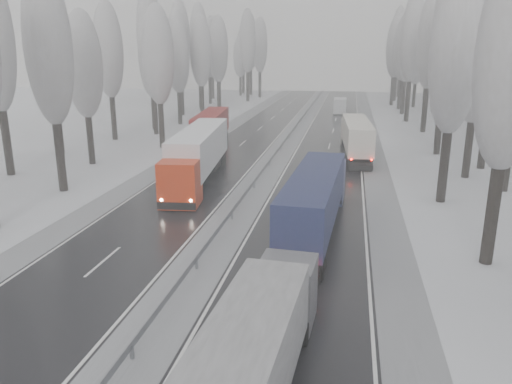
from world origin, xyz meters
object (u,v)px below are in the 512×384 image
(truck_grey_tarp, at_px, (243,378))
(truck_red_red, at_px, (209,129))
(box_truck_distant, at_px, (340,105))
(truck_blue_box, at_px, (316,197))
(truck_cream_box, at_px, (356,135))
(truck_red_white, at_px, (198,153))

(truck_grey_tarp, xyz_separation_m, truck_red_red, (-13.09, 42.93, 0.20))
(box_truck_distant, bearing_deg, truck_red_red, -110.58)
(truck_grey_tarp, height_order, truck_blue_box, truck_blue_box)
(truck_grey_tarp, height_order, truck_red_red, truck_red_red)
(truck_grey_tarp, xyz_separation_m, truck_cream_box, (3.33, 41.83, 0.16))
(truck_red_red, bearing_deg, box_truck_distant, 63.25)
(truck_grey_tarp, relative_size, truck_cream_box, 0.93)
(truck_cream_box, xyz_separation_m, box_truck_distant, (-2.56, 38.32, -0.96))
(truck_cream_box, bearing_deg, truck_red_white, -137.40)
(truck_cream_box, distance_m, truck_red_red, 16.45)
(truck_grey_tarp, distance_m, box_truck_distant, 80.15)
(truck_blue_box, relative_size, truck_cream_box, 1.03)
(truck_red_white, bearing_deg, box_truck_distant, 72.43)
(box_truck_distant, distance_m, truck_red_red, 39.73)
(truck_blue_box, height_order, truck_cream_box, truck_blue_box)
(truck_blue_box, bearing_deg, truck_cream_box, 87.15)
(truck_blue_box, bearing_deg, truck_grey_tarp, -89.60)
(truck_grey_tarp, xyz_separation_m, truck_blue_box, (0.81, 17.56, 0.24))
(truck_red_white, bearing_deg, truck_blue_box, -50.17)
(truck_grey_tarp, xyz_separation_m, truck_red_white, (-9.89, 27.95, 0.47))
(truck_blue_box, distance_m, truck_red_white, 14.92)
(box_truck_distant, bearing_deg, truck_red_white, -101.70)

